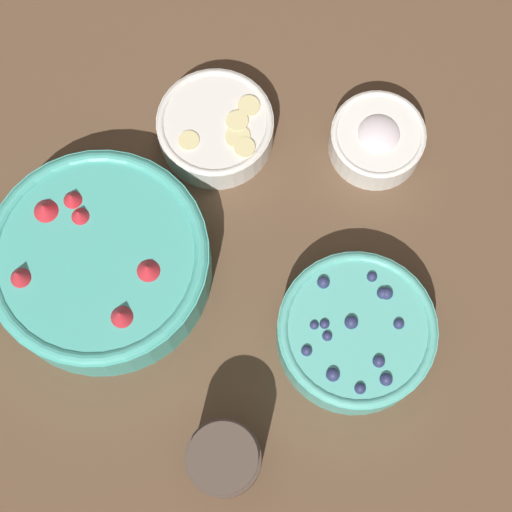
{
  "coord_description": "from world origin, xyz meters",
  "views": [
    {
      "loc": [
        -0.3,
        0.12,
        0.98
      ],
      "look_at": [
        -0.06,
        -0.01,
        0.05
      ],
      "focal_mm": 60.0,
      "sensor_mm": 36.0,
      "label": 1
    }
  ],
  "objects": [
    {
      "name": "ground_plane",
      "position": [
        0.0,
        0.0,
        0.0
      ],
      "size": [
        4.0,
        4.0,
        0.0
      ],
      "primitive_type": "plane",
      "color": "brown"
    },
    {
      "name": "bowl_blueberries",
      "position": [
        -0.19,
        -0.07,
        0.03
      ],
      "size": [
        0.18,
        0.18,
        0.06
      ],
      "color": "#56B7A8",
      "rests_on": "ground_plane"
    },
    {
      "name": "bowl_strawberries",
      "position": [
        0.02,
        0.14,
        0.04
      ],
      "size": [
        0.25,
        0.25,
        0.09
      ],
      "color": "#47AD9E",
      "rests_on": "ground_plane"
    },
    {
      "name": "bowl_bananas",
      "position": [
        0.11,
        -0.05,
        0.03
      ],
      "size": [
        0.14,
        0.14,
        0.05
      ],
      "color": "silver",
      "rests_on": "ground_plane"
    },
    {
      "name": "bowl_cream",
      "position": [
        -0.0,
        -0.22,
        0.03
      ],
      "size": [
        0.11,
        0.11,
        0.05
      ],
      "color": "white",
      "rests_on": "ground_plane"
    },
    {
      "name": "jar_chocolate",
      "position": [
        -0.24,
        0.13,
        0.05
      ],
      "size": [
        0.08,
        0.08,
        0.1
      ],
      "color": "#4C3D33",
      "rests_on": "ground_plane"
    }
  ]
}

